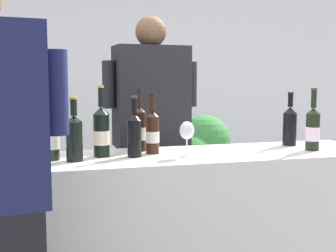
% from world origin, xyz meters
% --- Properties ---
extents(wall_back, '(8.00, 0.10, 2.80)m').
position_xyz_m(wall_back, '(0.00, 2.60, 1.40)').
color(wall_back, white).
rests_on(wall_back, ground_plane).
extents(counter, '(2.32, 0.54, 0.97)m').
position_xyz_m(counter, '(0.00, 0.00, 0.49)').
color(counter, beige).
rests_on(counter, ground_plane).
extents(wine_bottle_0, '(0.07, 0.07, 0.32)m').
position_xyz_m(wine_bottle_0, '(-0.05, 0.06, 1.09)').
color(wine_bottle_0, black).
rests_on(wine_bottle_0, counter).
extents(wine_bottle_1, '(0.08, 0.08, 0.33)m').
position_xyz_m(wine_bottle_1, '(-0.57, 0.01, 1.09)').
color(wine_bottle_1, black).
rests_on(wine_bottle_1, counter).
extents(wine_bottle_2, '(0.07, 0.07, 0.31)m').
position_xyz_m(wine_bottle_2, '(-0.16, -0.01, 1.09)').
color(wine_bottle_2, black).
rests_on(wine_bottle_2, counter).
extents(wine_bottle_3, '(0.08, 0.08, 0.31)m').
position_xyz_m(wine_bottle_3, '(-0.46, -0.05, 1.09)').
color(wine_bottle_3, black).
rests_on(wine_bottle_3, counter).
extents(wine_bottle_5, '(0.08, 0.08, 0.32)m').
position_xyz_m(wine_bottle_5, '(-0.72, -0.04, 1.09)').
color(wine_bottle_5, black).
rests_on(wine_bottle_5, counter).
extents(wine_bottle_6, '(0.08, 0.08, 0.36)m').
position_xyz_m(wine_bottle_6, '(-0.32, 0.04, 1.10)').
color(wine_bottle_6, black).
rests_on(wine_bottle_6, counter).
extents(wine_bottle_7, '(0.08, 0.08, 0.34)m').
position_xyz_m(wine_bottle_7, '(0.82, -0.06, 1.09)').
color(wine_bottle_7, black).
rests_on(wine_bottle_7, counter).
extents(wine_bottle_8, '(0.08, 0.08, 0.31)m').
position_xyz_m(wine_bottle_8, '(0.79, 0.13, 1.10)').
color(wine_bottle_8, black).
rests_on(wine_bottle_8, counter).
extents(wine_bottle_9, '(0.07, 0.07, 0.34)m').
position_xyz_m(wine_bottle_9, '(-0.10, 0.16, 1.10)').
color(wine_bottle_9, black).
rests_on(wine_bottle_9, counter).
extents(wine_glass, '(0.07, 0.07, 0.18)m').
position_xyz_m(wine_glass, '(0.09, -0.08, 1.10)').
color(wine_glass, silver).
rests_on(wine_glass, counter).
extents(person_server, '(0.62, 0.27, 1.75)m').
position_xyz_m(person_server, '(0.05, 0.54, 0.85)').
color(person_server, black).
rests_on(person_server, ground_plane).
extents(potted_shrub, '(0.60, 0.60, 1.06)m').
position_xyz_m(potted_shrub, '(0.64, 1.34, 0.73)').
color(potted_shrub, brown).
rests_on(potted_shrub, ground_plane).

